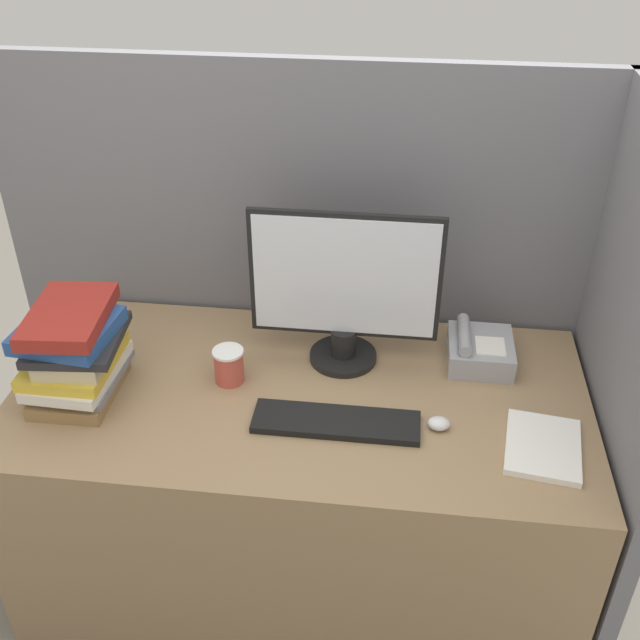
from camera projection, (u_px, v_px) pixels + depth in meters
name	position (u px, v px, depth m)	size (l,w,h in m)	color
cubicle_panel_rear	(319.00, 297.00, 2.46)	(2.03, 0.04, 1.53)	slate
cubicle_panel_right	(611.00, 396.00, 2.03)	(0.04, 0.87, 1.53)	slate
desk	(301.00, 483.00, 2.31)	(1.63, 0.81, 0.72)	#937551
monitor	(345.00, 293.00, 2.12)	(0.54, 0.20, 0.48)	black
keyboard	(336.00, 422.00, 1.99)	(0.45, 0.13, 0.02)	black
mouse	(439.00, 424.00, 1.98)	(0.06, 0.05, 0.03)	silver
coffee_cup	(229.00, 365.00, 2.13)	(0.09, 0.09, 0.10)	#BF4C3F
book_stack	(75.00, 353.00, 2.04)	(0.27, 0.31, 0.28)	olive
desk_telephone	(479.00, 350.00, 2.21)	(0.19, 0.21, 0.11)	#99999E
paper_pile	(543.00, 447.00, 1.91)	(0.22, 0.26, 0.02)	white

